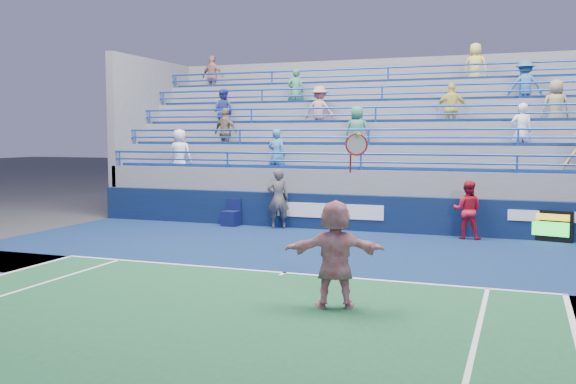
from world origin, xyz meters
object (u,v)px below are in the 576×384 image
at_px(serve_speed_board, 549,226).
at_px(ball_girl, 467,210).
at_px(judge_chair, 231,218).
at_px(line_judge, 278,199).
at_px(tennis_player, 335,254).

distance_m(serve_speed_board, ball_girl, 2.20).
height_order(judge_chair, ball_girl, ball_girl).
distance_m(serve_speed_board, judge_chair, 9.48).
relative_size(judge_chair, line_judge, 0.47).
distance_m(judge_chair, line_judge, 1.74).
xyz_separation_m(judge_chair, ball_girl, (7.33, -0.08, 0.54)).
height_order(tennis_player, line_judge, tennis_player).
height_order(serve_speed_board, tennis_player, tennis_player).
relative_size(tennis_player, line_judge, 1.56).
xyz_separation_m(tennis_player, ball_girl, (1.49, 8.24, -0.10)).
xyz_separation_m(judge_chair, tennis_player, (5.84, -8.32, 0.64)).
height_order(serve_speed_board, line_judge, line_judge).
bearing_deg(line_judge, tennis_player, 94.55).
xyz_separation_m(judge_chair, line_judge, (1.61, 0.03, 0.66)).
bearing_deg(judge_chair, serve_speed_board, 1.42).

